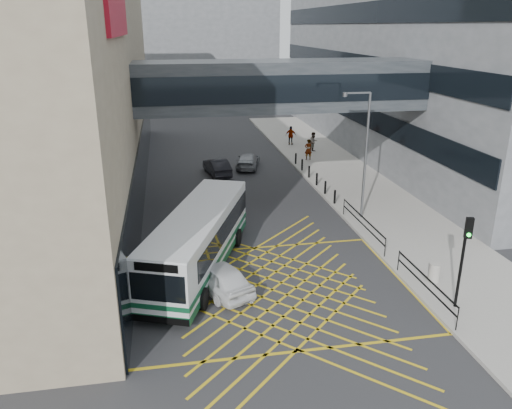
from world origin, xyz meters
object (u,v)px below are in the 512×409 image
car_white (219,277)px  litter_bin (434,272)px  pedestrian_a (308,150)px  car_dark (217,167)px  pedestrian_b (314,142)px  bus (199,238)px  street_lamp (363,148)px  car_silver (248,160)px  traffic_light (465,250)px  pedestrian_c (291,136)px

car_white → litter_bin: car_white is taller
pedestrian_a → car_white: bearing=63.8°
car_dark → pedestrian_b: bearing=-159.3°
bus → street_lamp: bearing=46.7°
car_silver → traffic_light: size_ratio=1.02×
bus → litter_bin: 10.85m
traffic_light → litter_bin: traffic_light is taller
bus → pedestrian_c: bus is taller
traffic_light → pedestrian_a: traffic_light is taller
street_lamp → pedestrian_c: street_lamp is taller
car_white → litter_bin: (9.59, -1.11, -0.10)m
bus → pedestrian_c: (10.52, 24.28, -0.51)m
bus → litter_bin: bearing=2.4°
car_dark → pedestrian_c: bearing=-142.9°
car_white → traffic_light: (9.33, -3.38, 2.06)m
bus → car_dark: bearing=101.9°
car_silver → traffic_light: bearing=117.6°
pedestrian_b → pedestrian_a: bearing=-144.2°
car_white → street_lamp: 12.18m
pedestrian_a → pedestrian_c: bearing=-89.8°
bus → traffic_light: (9.99, -5.69, 1.19)m
litter_bin → pedestrian_c: size_ratio=0.47×
car_silver → pedestrian_a: bearing=-153.1°
traffic_light → pedestrian_a: (0.61, 24.19, -1.71)m
car_white → pedestrian_a: bearing=-140.1°
car_white → car_silver: (4.53, 19.76, -0.06)m
bus → pedestrian_b: bearing=81.6°
car_dark → car_silver: car_dark is taller
car_silver → pedestrian_c: 8.66m
bus → car_white: bus is taller
car_silver → litter_bin: bearing=119.6°
bus → pedestrian_b: size_ratio=5.97×
bus → street_lamp: street_lamp is taller
car_silver → pedestrian_c: size_ratio=2.26×
car_dark → pedestrian_c: (8.03, 8.46, 0.41)m
pedestrian_c → pedestrian_b: bearing=137.5°
traffic_light → pedestrian_c: (0.53, 29.97, -1.69)m
car_dark → litter_bin: size_ratio=4.89×
litter_bin → pedestrian_b: (1.63, 24.68, 0.46)m
bus → car_silver: (5.20, 17.46, -0.94)m
street_lamp → litter_bin: size_ratio=8.69×
bus → car_dark: 16.05m
car_white → street_lamp: bearing=-166.9°
pedestrian_a → pedestrian_b: bearing=-115.6°
car_silver → pedestrian_b: pedestrian_b is taller
car_silver → street_lamp: (4.67, -12.67, 3.75)m
car_white → pedestrian_c: bearing=-134.9°
car_dark → traffic_light: (7.50, -21.51, 2.10)m
pedestrian_b → bus: bearing=-148.5°
car_dark → car_white: bearing=74.9°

